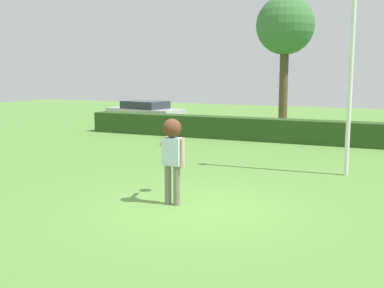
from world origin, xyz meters
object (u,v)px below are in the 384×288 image
(parked_car_silver, at_px, (145,111))
(person, at_px, (172,148))
(lamppost, at_px, (353,34))
(oak_tree, at_px, (285,27))
(frisbee, at_px, (172,144))

(parked_car_silver, bearing_deg, person, -58.01)
(person, relative_size, lamppost, 0.27)
(lamppost, bearing_deg, oak_tree, 111.97)
(frisbee, bearing_deg, parked_car_silver, 122.31)
(person, height_order, lamppost, lamppost)
(frisbee, xyz_separation_m, parked_car_silver, (-7.87, 12.44, -0.45))
(lamppost, height_order, oak_tree, lamppost)
(parked_car_silver, bearing_deg, lamppost, -37.90)
(frisbee, height_order, parked_car_silver, parked_car_silver)
(lamppost, distance_m, oak_tree, 11.75)
(person, relative_size, oak_tree, 0.28)
(parked_car_silver, xyz_separation_m, oak_tree, (6.90, 2.06, 4.29))
(parked_car_silver, bearing_deg, frisbee, -57.69)
(person, height_order, frisbee, person)
(frisbee, relative_size, parked_car_silver, 0.06)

